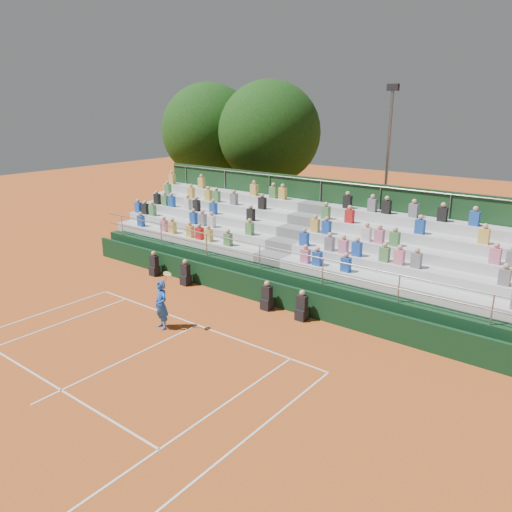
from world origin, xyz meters
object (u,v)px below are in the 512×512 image
Objects in this scene: tree_west at (209,131)px; tennis_player at (161,305)px; tree_east at (269,133)px; floodlight_mast at (388,156)px.

tennis_player is at bearing -52.93° from tree_west.
floodlight_mast is (7.76, 0.16, -0.97)m from tree_east.
tree_east is at bearing 112.43° from tennis_player.
floodlight_mast is at bearing 83.20° from tennis_player.
tree_west is 4.76m from tree_east.
tree_west reaches higher than tennis_player.
tree_east reaches higher than floodlight_mast.
tennis_player is 0.25× the size of floodlight_mast.
tree_east is (-6.01, 14.55, 5.11)m from tennis_player.
tree_east is 7.82m from floodlight_mast.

